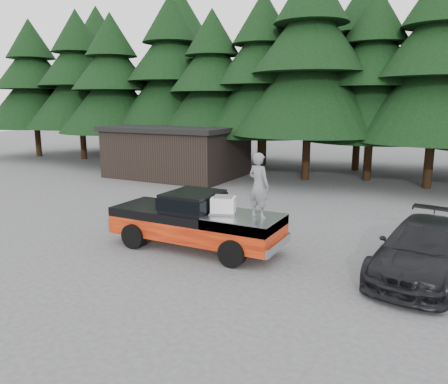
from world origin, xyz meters
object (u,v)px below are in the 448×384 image
at_px(man_on_bed, 259,185).
at_px(air_compressor, 223,206).
at_px(parked_car, 424,249).
at_px(utility_building, 178,151).
at_px(pickup_truck, 196,229).

bearing_deg(man_on_bed, air_compressor, 20.91).
relative_size(air_compressor, parked_car, 0.14).
relative_size(parked_car, utility_building, 0.64).
relative_size(pickup_truck, utility_building, 0.71).
bearing_deg(man_on_bed, pickup_truck, 18.18).
height_order(air_compressor, parked_car, air_compressor).
relative_size(air_compressor, man_on_bed, 0.37).
bearing_deg(pickup_truck, man_on_bed, 2.02).
distance_m(man_on_bed, utility_building, 16.27).
relative_size(air_compressor, utility_building, 0.09).
xyz_separation_m(air_compressor, man_on_bed, (1.17, 0.10, 0.75)).
distance_m(man_on_bed, parked_car, 5.03).
height_order(air_compressor, man_on_bed, man_on_bed).
distance_m(air_compressor, utility_building, 15.56).
relative_size(pickup_truck, parked_car, 1.12).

